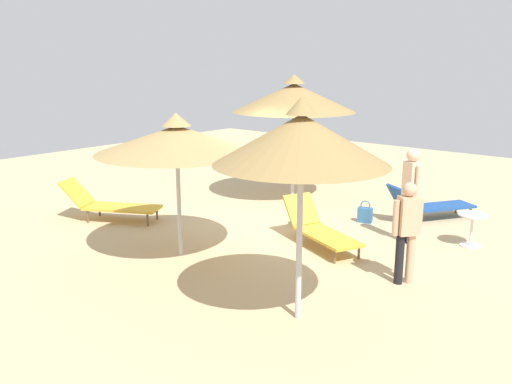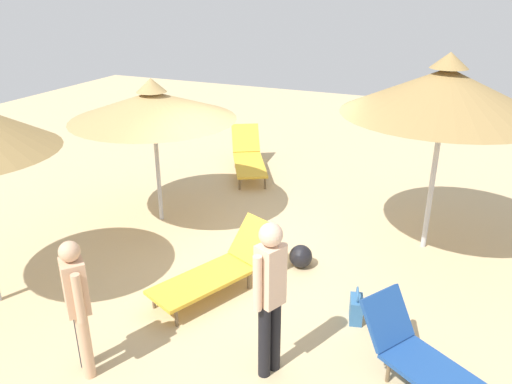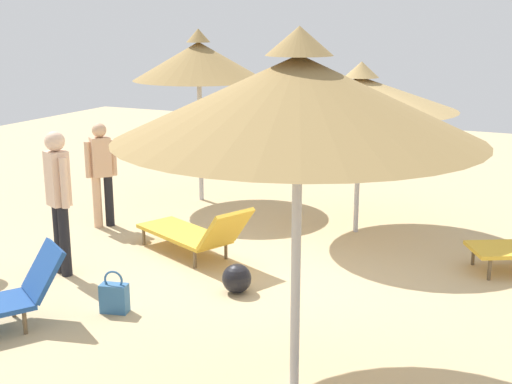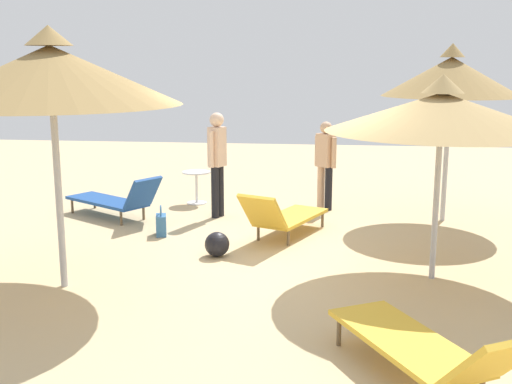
{
  "view_description": "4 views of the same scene",
  "coord_description": "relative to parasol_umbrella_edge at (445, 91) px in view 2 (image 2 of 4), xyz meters",
  "views": [
    {
      "loc": [
        7.79,
        6.39,
        3.28
      ],
      "look_at": [
        0.28,
        0.07,
        0.89
      ],
      "focal_mm": 37.7,
      "sensor_mm": 36.0,
      "label": 1
    },
    {
      "loc": [
        -2.83,
        6.41,
        3.88
      ],
      "look_at": [
        -0.08,
        0.04,
        0.97
      ],
      "focal_mm": 35.36,
      "sensor_mm": 36.0,
      "label": 2
    },
    {
      "loc": [
        -7.31,
        -3.02,
        3.05
      ],
      "look_at": [
        -0.14,
        0.36,
        1.0
      ],
      "focal_mm": 47.47,
      "sensor_mm": 36.0,
      "label": 3
    },
    {
      "loc": [
        0.63,
        -7.86,
        2.62
      ],
      "look_at": [
        -0.36,
        0.3,
        0.9
      ],
      "focal_mm": 44.35,
      "sensor_mm": 36.0,
      "label": 4
    }
  ],
  "objects": [
    {
      "name": "parasol_umbrella_edge",
      "position": [
        0.0,
        0.0,
        0.0
      ],
      "size": [
        2.9,
        2.9,
        2.99
      ],
      "color": "#B2B2B7",
      "rests_on": "ground"
    },
    {
      "name": "person_standing_back",
      "position": [
        1.2,
        3.53,
        -1.45
      ],
      "size": [
        0.3,
        0.41,
        1.77
      ],
      "color": "black",
      "rests_on": "ground"
    },
    {
      "name": "handbag",
      "position": [
        0.55,
        2.29,
        -2.29
      ],
      "size": [
        0.22,
        0.32,
        0.47
      ],
      "color": "#336699",
      "rests_on": "ground"
    },
    {
      "name": "person_standing_center",
      "position": [
        2.99,
        4.3,
        -1.57
      ],
      "size": [
        0.38,
        0.35,
        1.57
      ],
      "color": "black",
      "rests_on": "ground"
    },
    {
      "name": "lounge_chair_front",
      "position": [
        3.9,
        -1.93,
        -2.09
      ],
      "size": [
        1.54,
        2.11,
        0.85
      ],
      "color": "gold",
      "rests_on": "ground"
    },
    {
      "name": "lounge_chair_near_left",
      "position": [
        -0.47,
        3.21,
        -2.13
      ],
      "size": [
        1.91,
        1.49,
        0.79
      ],
      "color": "#1E478C",
      "rests_on": "ground"
    },
    {
      "name": "parasol_umbrella_far_right",
      "position": [
        4.36,
        0.8,
        -0.43
      ],
      "size": [
        2.71,
        2.71,
        2.47
      ],
      "color": "#B2B2B7",
      "rests_on": "ground"
    },
    {
      "name": "lounge_chair_far_left",
      "position": [
        2.41,
        2.37,
        -2.12
      ],
      "size": [
        1.27,
        1.92,
        0.8
      ],
      "color": "gold",
      "rests_on": "ground"
    },
    {
      "name": "ground",
      "position": [
        2.47,
        1.09,
        -2.51
      ],
      "size": [
        24.0,
        24.0,
        0.1
      ],
      "primitive_type": "cube",
      "color": "tan"
    },
    {
      "name": "beach_ball",
      "position": [
        1.59,
        1.35,
        -2.29
      ],
      "size": [
        0.34,
        0.34,
        0.34
      ],
      "primitive_type": "sphere",
      "color": "black",
      "rests_on": "ground"
    }
  ]
}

